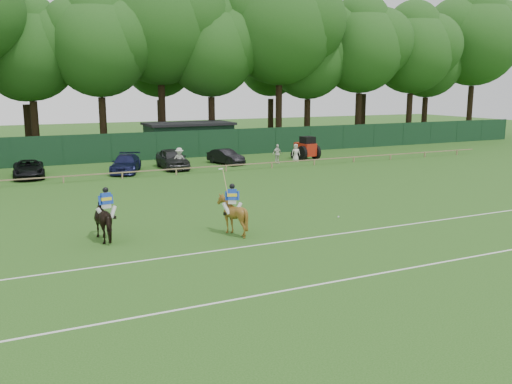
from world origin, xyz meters
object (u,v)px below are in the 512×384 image
estate_black (226,157)px  utility_shed (189,138)px  spectator_left (179,159)px  tractor (306,149)px  horse_chestnut (232,215)px  spectator_right (296,153)px  sedan_navy (126,164)px  spectator_mid (277,154)px  polo_ball (338,217)px  hatch_grey (172,159)px  horse_dark (107,220)px  suv_black (29,169)px

estate_black → utility_shed: bearing=77.8°
spectator_left → tractor: bearing=6.0°
tractor → horse_chestnut: bearing=-132.2°
spectator_left → spectator_right: 10.88m
sedan_navy → spectator_mid: size_ratio=2.90×
sedan_navy → utility_shed: 12.34m
spectator_left → utility_shed: (4.19, 10.26, 0.63)m
sedan_navy → spectator_right: (14.80, -0.20, 0.09)m
horse_chestnut → spectator_right: horse_chestnut is taller
polo_ball → utility_shed: size_ratio=0.01×
sedan_navy → spectator_mid: spectator_mid is taller
horse_chestnut → hatch_grey: (3.25, 20.09, -0.08)m
sedan_navy → tractor: 16.32m
spectator_right → horse_dark: bearing=-123.1°
horse_dark → spectator_left: bearing=-124.9°
sedan_navy → spectator_right: spectator_right is taller
horse_dark → horse_chestnut: size_ratio=1.19×
spectator_left → suv_black: bearing=170.2°
spectator_mid → polo_ball: bearing=-119.4°
sedan_navy → spectator_right: bearing=20.1°
sedan_navy → estate_black: size_ratio=1.24×
suv_black → spectator_left: spectator_left is taller
sedan_navy → tractor: bearing=23.0°
suv_black → sedan_navy: bearing=-2.4°
spectator_mid → estate_black: bearing=149.3°
spectator_right → spectator_left: bearing=-161.6°
spectator_right → utility_shed: 11.57m
sedan_navy → hatch_grey: hatch_grey is taller
horse_dark → spectator_left: 19.26m
tractor → utility_shed: bearing=129.1°
polo_ball → spectator_right: bearing=66.6°
suv_black → estate_black: (15.52, 0.42, -0.00)m
horse_dark → sedan_navy: horse_dark is taller
sedan_navy → utility_shed: utility_shed is taller
spectator_left → tractor: 12.47m
estate_black → utility_shed: 8.32m
spectator_left → sedan_navy: bearing=164.0°
horse_dark → suv_black: horse_dark is taller
hatch_grey → estate_black: 4.90m
horse_dark → tractor: bearing=-146.4°
horse_dark → utility_shed: (12.81, 27.49, 0.65)m
horse_dark → suv_black: bearing=-91.7°
hatch_grey → tractor: tractor is taller
hatch_grey → estate_black: (4.86, 0.61, -0.18)m
estate_black → spectator_right: (6.15, -1.18, 0.15)m
tractor → horse_dark: bearing=-142.4°
horse_chestnut → sedan_navy: 19.72m
suv_black → spectator_left: size_ratio=2.49×
spectator_left → spectator_right: (10.85, 0.83, -0.14)m
hatch_grey → tractor: (12.51, 0.22, 0.18)m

